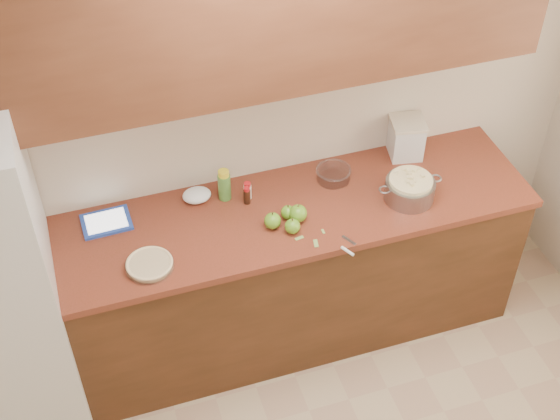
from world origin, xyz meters
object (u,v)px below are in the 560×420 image
object	(u,v)px
pie	(150,265)
colander	(410,189)
flour_canister	(406,138)
tablet	(106,222)

from	to	relation	value
pie	colander	size ratio (longest dim) A/B	0.66
colander	flour_canister	bearing A→B (deg)	68.91
pie	colander	world-z (taller)	colander
colander	flour_canister	size ratio (longest dim) A/B	1.56
flour_canister	tablet	bearing A→B (deg)	-178.43
flour_canister	tablet	xyz separation A→B (m)	(-1.62, -0.04, -0.10)
colander	pie	bearing A→B (deg)	-177.05
flour_canister	tablet	world-z (taller)	flour_canister
colander	flour_canister	xyz separation A→B (m)	(0.13, 0.33, 0.05)
pie	tablet	distance (m)	0.39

